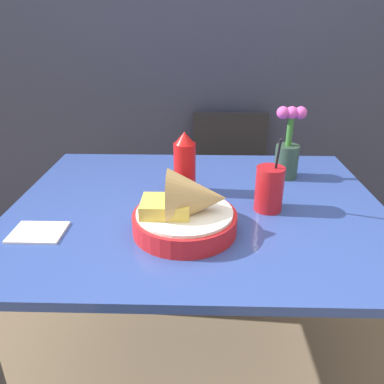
% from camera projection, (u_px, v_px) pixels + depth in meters
% --- Properties ---
extents(ground_plane, '(12.00, 12.00, 0.00)m').
position_uv_depth(ground_plane, '(196.00, 379.00, 1.45)').
color(ground_plane, '#7A664C').
extents(wall_window, '(7.00, 0.06, 2.60)m').
position_uv_depth(wall_window, '(201.00, 12.00, 1.87)').
color(wall_window, '#2D334C').
rests_on(wall_window, ground_plane).
extents(dining_table, '(1.11, 0.89, 0.76)m').
position_uv_depth(dining_table, '(197.00, 232.00, 1.17)').
color(dining_table, '#334C9E').
rests_on(dining_table, ground_plane).
extents(chair_far_window, '(0.40, 0.40, 0.82)m').
position_uv_depth(chair_far_window, '(229.00, 177.00, 2.02)').
color(chair_far_window, black).
rests_on(chair_far_window, ground_plane).
extents(food_basket, '(0.27, 0.27, 0.17)m').
position_uv_depth(food_basket, '(189.00, 211.00, 0.96)').
color(food_basket, red).
rests_on(food_basket, dining_table).
extents(ketchup_bottle, '(0.07, 0.07, 0.20)m').
position_uv_depth(ketchup_bottle, '(185.00, 164.00, 1.17)').
color(ketchup_bottle, red).
rests_on(ketchup_bottle, dining_table).
extents(drink_cup, '(0.08, 0.08, 0.22)m').
position_uv_depth(drink_cup, '(269.00, 190.00, 1.07)').
color(drink_cup, red).
rests_on(drink_cup, dining_table).
extents(flower_vase, '(0.10, 0.08, 0.25)m').
position_uv_depth(flower_vase, '(288.00, 150.00, 1.28)').
color(flower_vase, '#2D4738').
rests_on(flower_vase, dining_table).
extents(napkin, '(0.13, 0.11, 0.01)m').
position_uv_depth(napkin, '(38.00, 232.00, 0.97)').
color(napkin, white).
rests_on(napkin, dining_table).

